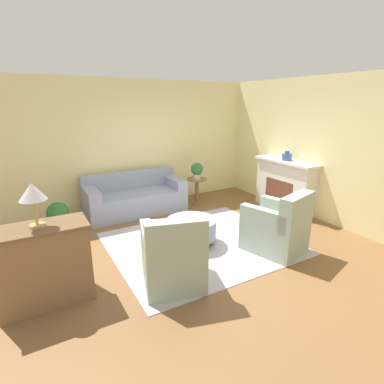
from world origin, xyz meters
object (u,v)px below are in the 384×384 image
at_px(table_lamp, 32,194).
at_px(potted_plant_on_side_table, 197,170).
at_px(armchair_right, 278,229).
at_px(side_table, 197,187).
at_px(vase_mantel_near, 287,157).
at_px(couch, 135,198).
at_px(dresser, 44,264).
at_px(potted_plant_floor, 58,216).
at_px(armchair_left, 173,258).
at_px(ottoman_table, 191,228).

bearing_deg(table_lamp, potted_plant_on_side_table, 33.36).
bearing_deg(armchair_right, table_lamp, 172.62).
xyz_separation_m(side_table, potted_plant_on_side_table, (-0.00, 0.00, 0.41)).
bearing_deg(vase_mantel_near, couch, 152.97).
xyz_separation_m(dresser, potted_plant_on_side_table, (3.40, 2.24, 0.32)).
relative_size(side_table, potted_plant_floor, 1.07).
relative_size(armchair_left, armchair_right, 1.00).
relative_size(armchair_right, ottoman_table, 1.23).
bearing_deg(potted_plant_floor, dresser, -100.11).
xyz_separation_m(armchair_left, potted_plant_on_side_table, (1.94, 2.67, 0.43)).
relative_size(armchair_right, vase_mantel_near, 4.80).
relative_size(armchair_left, dresser, 0.98).
bearing_deg(ottoman_table, vase_mantel_near, 10.03).
height_order(side_table, table_lamp, table_lamp).
bearing_deg(ottoman_table, table_lamp, -167.91).
xyz_separation_m(ottoman_table, dresser, (-2.25, -0.48, 0.22)).
height_order(ottoman_table, potted_plant_on_side_table, potted_plant_on_side_table).
bearing_deg(table_lamp, vase_mantel_near, 10.99).
height_order(side_table, potted_plant_floor, side_table).
relative_size(potted_plant_on_side_table, potted_plant_floor, 0.65).
bearing_deg(armchair_left, couch, 80.23).
bearing_deg(side_table, ottoman_table, -123.25).
distance_m(ottoman_table, side_table, 2.10).
bearing_deg(armchair_left, vase_mantel_near, 21.96).
distance_m(ottoman_table, vase_mantel_near, 2.80).
bearing_deg(dresser, armchair_right, -7.38).
bearing_deg(table_lamp, armchair_left, -16.38).
xyz_separation_m(side_table, potted_plant_floor, (-3.02, -0.13, -0.09)).
relative_size(armchair_left, potted_plant_on_side_table, 2.79).
xyz_separation_m(armchair_left, potted_plant_floor, (-1.08, 2.54, -0.07)).
xyz_separation_m(couch, vase_mantel_near, (2.91, -1.48, 0.88)).
height_order(couch, armchair_right, armchair_right).
height_order(ottoman_table, vase_mantel_near, vase_mantel_near).
xyz_separation_m(dresser, vase_mantel_near, (4.86, 0.94, 0.69)).
bearing_deg(dresser, potted_plant_floor, 79.89).
xyz_separation_m(couch, potted_plant_floor, (-1.57, -0.32, -0.00)).
bearing_deg(ottoman_table, armchair_left, -130.97).
bearing_deg(armchair_left, ottoman_table, 49.03).
height_order(armchair_right, potted_plant_floor, armchair_right).
xyz_separation_m(couch, ottoman_table, (0.30, -1.95, -0.04)).
bearing_deg(armchair_right, side_table, 88.02).
bearing_deg(side_table, armchair_right, -91.98).
bearing_deg(table_lamp, potted_plant_floor, 79.89).
distance_m(armchair_left, table_lamp, 1.80).
bearing_deg(potted_plant_on_side_table, armchair_left, -126.06).
height_order(potted_plant_on_side_table, table_lamp, table_lamp).
relative_size(armchair_left, ottoman_table, 1.23).
bearing_deg(armchair_right, couch, 115.44).
xyz_separation_m(armchair_left, ottoman_table, (0.79, 0.91, -0.11)).
height_order(armchair_left, dresser, armchair_left).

